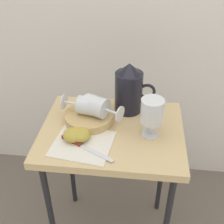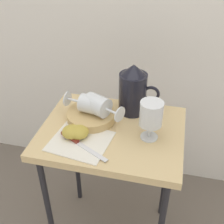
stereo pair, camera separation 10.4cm
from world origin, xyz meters
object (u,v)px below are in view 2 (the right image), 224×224
Objects in this scene: table at (112,144)px; basket_tray at (91,116)px; pitcher at (133,93)px; apple_half_right at (79,132)px; wine_glass_upright at (151,116)px; apple_half_left at (72,132)px; knife at (77,141)px; wine_glass_tipped_near at (89,104)px; wine_glass_tipped_far at (98,105)px.

basket_tray reaches higher than table.
pitcher is at bearing 33.48° from basket_tray.
wine_glass_upright is at bearing 13.17° from apple_half_right.
wine_glass_upright is 0.29m from apple_half_left.
wine_glass_upright is 0.28m from knife.
basket_tray reaches higher than knife.
apple_half_left is 1.00× the size of apple_half_right.
apple_half_right is (0.02, 0.00, 0.00)m from apple_half_left.
basket_tray is 2.62× the size of apple_half_right.
apple_half_left and apple_half_right have the same top height.
table is 0.17m from knife.
wine_glass_tipped_near is 0.92× the size of wine_glass_tipped_far.
knife is at bearing -93.61° from basket_tray.
wine_glass_tipped_far is (-0.06, 0.04, 0.15)m from table.
wine_glass_upright is at bearing 12.80° from apple_half_left.
apple_half_left is at bearing -149.61° from table.
knife is at bearing -85.17° from apple_half_right.
table is at bearing -110.63° from pitcher.
table is 3.17× the size of pitcher.
wine_glass_tipped_far is (-0.12, -0.10, -0.01)m from pitcher.
wine_glass_tipped_far is (0.04, -0.01, 0.00)m from wine_glass_tipped_near.
pitcher is at bearing 57.66° from knife.
pitcher is at bearing 31.84° from wine_glass_tipped_near.
basket_tray is 1.24× the size of wine_glass_tipped_near.
basket_tray is at bearing 155.83° from table.
table is 9.13× the size of apple_half_right.
table is 9.13× the size of apple_half_left.
wine_glass_tipped_near is (-0.15, -0.09, -0.01)m from pitcher.
wine_glass_upright is 0.27m from apple_half_right.
wine_glass_upright is at bearing -14.79° from wine_glass_tipped_far.
basket_tray is at bearing 72.80° from apple_half_left.
wine_glass_upright reaches higher than knife.
pitcher reaches higher than apple_half_right.
pitcher reaches higher than wine_glass_tipped_far.
wine_glass_tipped_near reaches higher than basket_tray.
basket_tray is at bearing -146.52° from pitcher.
apple_half_left is at bearing -104.47° from wine_glass_tipped_near.
knife is (-0.16, -0.25, -0.08)m from pitcher.
wine_glass_upright is 2.08× the size of apple_half_left.
basket_tray is at bearing 86.39° from knife.
wine_glass_tipped_near is (-0.24, 0.06, -0.03)m from wine_glass_upright.
wine_glass_upright is 0.25m from wine_glass_tipped_near.
wine_glass_upright is 0.99× the size of wine_glass_tipped_near.
wine_glass_tipped_far reaches higher than basket_tray.
basket_tray is 0.15m from knife.
apple_half_right is 0.04m from knife.
wine_glass_tipped_far reaches higher than wine_glass_tipped_near.
wine_glass_tipped_near is at bearing 88.51° from knife.
wine_glass_upright is (0.24, -0.06, 0.08)m from basket_tray.
basket_tray is at bearing 174.99° from wine_glass_tipped_far.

